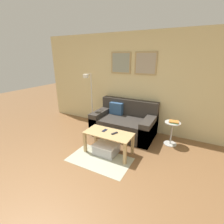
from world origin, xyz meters
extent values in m
plane|color=brown|center=(0.00, 0.00, 0.00)|extent=(16.00, 16.00, 0.00)
cube|color=beige|center=(0.00, 2.94, 1.27)|extent=(5.60, 0.06, 2.55)
cube|color=tan|center=(-0.31, 2.89, 1.80)|extent=(0.56, 0.02, 0.55)
cube|color=#939E8E|center=(-0.31, 2.88, 1.80)|extent=(0.49, 0.01, 0.48)
cube|color=tan|center=(0.37, 2.89, 1.80)|extent=(0.56, 0.02, 0.55)
cube|color=#ADA38E|center=(0.37, 2.88, 1.80)|extent=(0.49, 0.01, 0.48)
cube|color=#B2B79E|center=(0.06, 1.15, 0.00)|extent=(1.24, 0.72, 0.01)
cube|color=#38332D|center=(0.03, 2.40, 0.23)|extent=(1.57, 0.93, 0.45)
cube|color=#38332D|center=(0.03, 2.77, 0.66)|extent=(1.57, 0.20, 0.42)
cube|color=#38332D|center=(-0.64, 2.40, 0.29)|extent=(0.24, 0.93, 0.57)
cube|color=#38332D|center=(0.69, 2.40, 0.29)|extent=(0.24, 0.93, 0.57)
cube|color=#335684|center=(-0.29, 2.60, 0.61)|extent=(0.36, 0.14, 0.32)
cube|color=tan|center=(0.10, 1.47, 0.46)|extent=(1.00, 0.48, 0.02)
cube|color=tan|center=(-0.37, 1.26, 0.22)|extent=(0.06, 0.06, 0.45)
cube|color=tan|center=(0.56, 1.26, 0.22)|extent=(0.06, 0.06, 0.45)
cube|color=tan|center=(-0.37, 1.67, 0.22)|extent=(0.06, 0.06, 0.45)
cube|color=tan|center=(0.56, 1.67, 0.22)|extent=(0.06, 0.06, 0.45)
cube|color=#B2B2B7|center=(0.07, 1.43, 0.10)|extent=(0.46, 0.41, 0.21)
cube|color=silver|center=(0.07, 1.43, 0.22)|extent=(0.48, 0.44, 0.02)
cylinder|color=silver|center=(-1.02, 2.51, 0.01)|extent=(0.22, 0.22, 0.02)
cylinder|color=silver|center=(-1.02, 2.51, 0.76)|extent=(0.03, 0.03, 1.49)
cylinder|color=silver|center=(-1.02, 2.40, 1.51)|extent=(0.02, 0.23, 0.02)
cylinder|color=white|center=(-1.02, 2.28, 1.48)|extent=(0.14, 0.14, 0.09)
cylinder|color=silver|center=(1.21, 2.45, 0.01)|extent=(0.30, 0.30, 0.01)
cylinder|color=silver|center=(1.21, 2.45, 0.28)|extent=(0.04, 0.04, 0.52)
cylinder|color=silver|center=(1.21, 2.45, 0.55)|extent=(0.35, 0.35, 0.02)
cube|color=#387F4C|center=(1.24, 2.43, 0.56)|extent=(0.17, 0.15, 0.01)
cube|color=#D18438|center=(1.23, 2.44, 0.58)|extent=(0.22, 0.17, 0.03)
cube|color=#232328|center=(0.23, 1.49, 0.48)|extent=(0.10, 0.15, 0.02)
cube|color=#1E2338|center=(-0.03, 1.52, 0.47)|extent=(0.07, 0.14, 0.01)
camera|label=1|loc=(1.57, -1.17, 1.98)|focal=26.00mm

